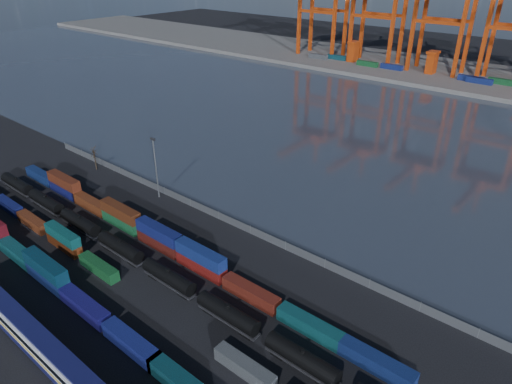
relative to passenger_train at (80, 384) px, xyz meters
The scene contains 13 objects.
ground 23.01m from the passenger_train, 114.94° to the left, with size 700.00×700.00×0.00m, color black.
harbor_water 126.11m from the passenger_train, 94.38° to the left, with size 700.00×700.00×0.00m, color #2D3541.
far_quay 230.92m from the passenger_train, 92.39° to the left, with size 700.00×70.00×2.00m, color #514F4C.
passenger_train is the anchor object (origin of this frame).
container_row_south 18.16m from the passenger_train, 146.14° to the left, with size 140.01×2.58×5.50m.
container_row_mid 20.97m from the passenger_train, 118.74° to the left, with size 140.33×2.22×4.74m.
container_row_north 36.90m from the passenger_train, 120.29° to the left, with size 141.68×2.51×5.35m.
tanker_string 30.17m from the passenger_train, 125.25° to the left, with size 121.59×2.81×4.03m.
waterfront_fence 49.68m from the passenger_train, 101.18° to the left, with size 160.12×0.12×2.20m.
bare_tree 81.72m from the passenger_train, 145.73° to the left, with size 1.95×1.91×7.41m.
yard_light_mast 61.60m from the passenger_train, 130.31° to the left, with size 1.60×0.40×16.60m.
quay_containers 217.15m from the passenger_train, 95.45° to the left, with size 172.58×10.99×2.60m.
straddle_carriers 221.10m from the passenger_train, 93.15° to the left, with size 140.00×7.00×11.10m.
Camera 1 is at (57.46, -38.89, 57.30)m, focal length 32.00 mm.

